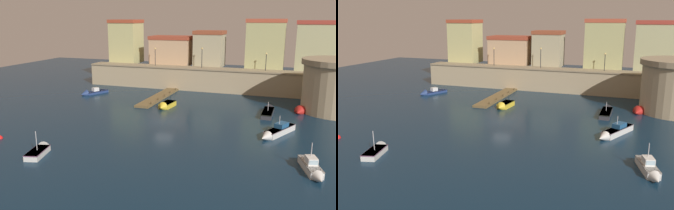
% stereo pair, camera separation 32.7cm
% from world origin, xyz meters
% --- Properties ---
extents(ground_plane, '(125.61, 125.61, 0.00)m').
position_xyz_m(ground_plane, '(0.00, 0.00, 0.00)').
color(ground_plane, '#0C2338').
extents(quay_wall, '(47.84, 4.03, 4.37)m').
position_xyz_m(quay_wall, '(0.00, 22.80, 2.20)').
color(quay_wall, tan).
rests_on(quay_wall, ground).
extents(old_town_backdrop, '(46.43, 5.75, 9.43)m').
position_xyz_m(old_town_backdrop, '(1.14, 27.07, 8.29)').
color(old_town_backdrop, tan).
rests_on(old_town_backdrop, ground).
extents(pier_dock, '(2.36, 15.30, 0.70)m').
position_xyz_m(pier_dock, '(-5.86, 13.28, 0.18)').
color(pier_dock, brown).
rests_on(pier_dock, ground).
extents(quay_lamp_0, '(0.32, 0.32, 3.56)m').
position_xyz_m(quay_lamp_0, '(-10.28, 22.80, 6.73)').
color(quay_lamp_0, black).
rests_on(quay_lamp_0, quay_wall).
extents(quay_lamp_1, '(0.32, 0.32, 3.84)m').
position_xyz_m(quay_lamp_1, '(-0.65, 22.80, 6.89)').
color(quay_lamp_1, black).
rests_on(quay_lamp_1, quay_wall).
extents(quay_lamp_2, '(0.32, 0.32, 3.25)m').
position_xyz_m(quay_lamp_2, '(11.28, 22.80, 6.55)').
color(quay_lamp_2, black).
rests_on(quay_lamp_2, quay_wall).
extents(moored_boat_0, '(1.51, 6.91, 2.30)m').
position_xyz_m(moored_boat_0, '(13.13, 8.96, 0.37)').
color(moored_boat_0, '#333338').
rests_on(moored_boat_0, ground).
extents(moored_boat_1, '(4.15, 6.87, 2.54)m').
position_xyz_m(moored_boat_1, '(14.86, -0.97, 0.48)').
color(moored_boat_1, silver).
rests_on(moored_boat_1, ground).
extents(moored_boat_2, '(2.46, 4.47, 2.99)m').
position_xyz_m(moored_boat_2, '(-7.97, -15.44, 0.34)').
color(moored_boat_2, silver).
rests_on(moored_boat_2, ground).
extents(moored_boat_3, '(3.70, 5.69, 1.59)m').
position_xyz_m(moored_boat_3, '(-18.77, 12.22, 0.29)').
color(moored_boat_3, navy).
rests_on(moored_boat_3, ground).
extents(moored_boat_4, '(2.51, 5.37, 2.88)m').
position_xyz_m(moored_boat_4, '(18.56, -11.12, 0.47)').
color(moored_boat_4, silver).
rests_on(moored_boat_4, ground).
extents(moored_boat_5, '(4.16, 7.59, 2.84)m').
position_xyz_m(moored_boat_5, '(18.21, 12.67, 0.38)').
color(moored_boat_5, red).
rests_on(moored_boat_5, ground).
extents(moored_boat_6, '(1.96, 4.34, 1.52)m').
position_xyz_m(moored_boat_6, '(-2.28, 7.08, 0.42)').
color(moored_boat_6, gold).
rests_on(moored_boat_6, ground).
extents(mooring_buoy_0, '(0.75, 0.75, 0.75)m').
position_xyz_m(mooring_buoy_0, '(-15.62, -13.18, 0.00)').
color(mooring_buoy_0, red).
rests_on(mooring_buoy_0, ground).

